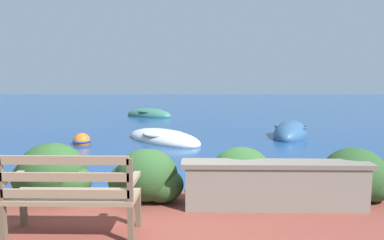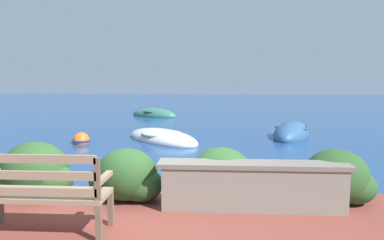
{
  "view_description": "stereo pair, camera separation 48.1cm",
  "coord_description": "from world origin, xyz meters",
  "px_view_note": "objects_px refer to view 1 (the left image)",
  "views": [
    {
      "loc": [
        0.6,
        -5.1,
        1.91
      ],
      "look_at": [
        0.38,
        6.54,
        0.53
      ],
      "focal_mm": 32.0,
      "sensor_mm": 36.0,
      "label": 1
    },
    {
      "loc": [
        1.08,
        -5.08,
        1.91
      ],
      "look_at": [
        0.38,
        6.54,
        0.53
      ],
      "focal_mm": 32.0,
      "sensor_mm": 36.0,
      "label": 2
    }
  ],
  "objects_px": {
    "rowboat_nearest": "(163,139)",
    "park_bench": "(71,193)",
    "rowboat_mid": "(290,134)",
    "rowboat_far": "(149,115)",
    "mooring_buoy": "(82,141)"
  },
  "relations": [
    {
      "from": "rowboat_far",
      "to": "rowboat_mid",
      "type": "bearing_deg",
      "value": 161.89
    },
    {
      "from": "park_bench",
      "to": "rowboat_nearest",
      "type": "distance_m",
      "value": 7.09
    },
    {
      "from": "rowboat_mid",
      "to": "park_bench",
      "type": "bearing_deg",
      "value": 173.64
    },
    {
      "from": "rowboat_mid",
      "to": "rowboat_nearest",
      "type": "bearing_deg",
      "value": 126.0
    },
    {
      "from": "rowboat_mid",
      "to": "rowboat_far",
      "type": "bearing_deg",
      "value": 66.2
    },
    {
      "from": "rowboat_nearest",
      "to": "rowboat_mid",
      "type": "distance_m",
      "value": 4.36
    },
    {
      "from": "rowboat_mid",
      "to": "mooring_buoy",
      "type": "xyz_separation_m",
      "value": [
        -6.61,
        -1.61,
        0.01
      ]
    },
    {
      "from": "rowboat_nearest",
      "to": "mooring_buoy",
      "type": "distance_m",
      "value": 2.44
    },
    {
      "from": "park_bench",
      "to": "mooring_buoy",
      "type": "relative_size",
      "value": 2.58
    },
    {
      "from": "rowboat_far",
      "to": "park_bench",
      "type": "bearing_deg",
      "value": 123.47
    },
    {
      "from": "rowboat_mid",
      "to": "mooring_buoy",
      "type": "bearing_deg",
      "value": 126.6
    },
    {
      "from": "rowboat_nearest",
      "to": "park_bench",
      "type": "bearing_deg",
      "value": 133.02
    },
    {
      "from": "rowboat_far",
      "to": "mooring_buoy",
      "type": "height_order",
      "value": "rowboat_far"
    },
    {
      "from": "rowboat_mid",
      "to": "rowboat_far",
      "type": "distance_m",
      "value": 8.33
    },
    {
      "from": "mooring_buoy",
      "to": "rowboat_far",
      "type": "bearing_deg",
      "value": 83.35
    }
  ]
}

